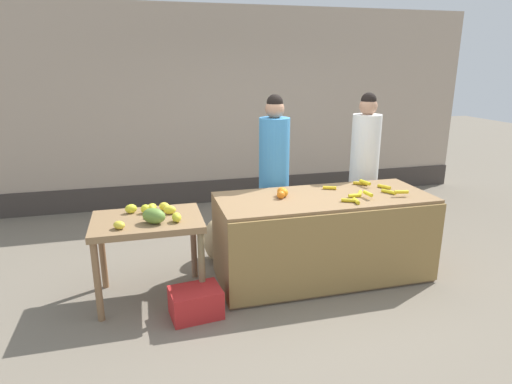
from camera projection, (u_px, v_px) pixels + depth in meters
name	position (u px, v px, depth m)	size (l,w,h in m)	color
ground_plane	(292.00, 278.00, 4.59)	(24.00, 24.00, 0.00)	#756B5B
market_wall_back	(233.00, 109.00, 6.89)	(7.94, 0.23, 2.99)	tan
fruit_stall_counter	(323.00, 237.00, 4.53)	(2.17, 0.90, 0.88)	olive
side_table_wooden	(148.00, 230.00, 4.05)	(1.00, 0.71, 0.80)	olive
banana_bunch_pile	(365.00, 191.00, 4.49)	(0.73, 0.70, 0.07)	yellow
orange_pile	(282.00, 192.00, 4.39)	(0.13, 0.19, 0.09)	orange
mango_papaya_pile	(153.00, 213.00, 3.99)	(0.61, 0.54, 0.14)	yellow
vendor_woman_blue_shirt	(274.00, 177.00, 4.96)	(0.34, 0.34, 1.84)	#33333D
vendor_woman_white_shirt	(364.00, 169.00, 5.30)	(0.34, 0.34, 1.84)	#33333D
produce_crate	(196.00, 302.00, 3.88)	(0.44, 0.32, 0.26)	red
produce_sack	(217.00, 240.00, 4.96)	(0.36, 0.30, 0.48)	tan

